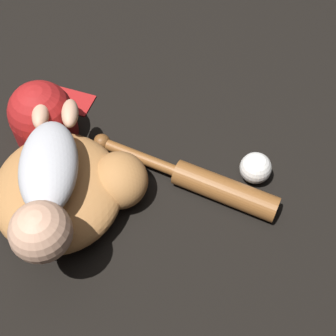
% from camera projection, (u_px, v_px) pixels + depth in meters
% --- Properties ---
extents(ground_plane, '(6.00, 6.00, 0.00)m').
position_uv_depth(ground_plane, '(83.00, 213.00, 1.02)').
color(ground_plane, black).
extents(baseball_glove, '(0.32, 0.35, 0.11)m').
position_uv_depth(baseball_glove, '(68.00, 189.00, 0.99)').
color(baseball_glove, '#A8703D').
rests_on(baseball_glove, ground).
extents(baby_figure, '(0.40, 0.12, 0.11)m').
position_uv_depth(baby_figure, '(46.00, 187.00, 0.88)').
color(baby_figure, '#B2B2B7').
rests_on(baby_figure, baseball_glove).
extents(baseball_bat, '(0.27, 0.40, 0.06)m').
position_uv_depth(baseball_bat, '(204.00, 182.00, 1.03)').
color(baseball_bat, brown).
rests_on(baseball_bat, ground).
extents(baseball, '(0.07, 0.07, 0.07)m').
position_uv_depth(baseball, '(256.00, 168.00, 1.05)').
color(baseball, white).
rests_on(baseball, ground).
extents(baseball_cap, '(0.24, 0.20, 0.15)m').
position_uv_depth(baseball_cap, '(43.00, 116.00, 1.09)').
color(baseball_cap, maroon).
rests_on(baseball_cap, ground).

